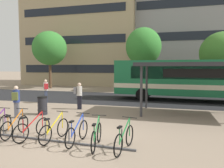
% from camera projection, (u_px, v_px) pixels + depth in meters
% --- Properties ---
extents(ground, '(200.00, 200.00, 0.00)m').
position_uv_depth(ground, '(76.00, 139.00, 7.99)').
color(ground, gray).
extents(bus_lane_asphalt, '(80.00, 7.20, 0.01)m').
position_uv_depth(bus_lane_asphalt, '(128.00, 99.00, 18.19)').
color(bus_lane_asphalt, '#232326').
rests_on(bus_lane_asphalt, ground).
extents(city_bus, '(12.13, 3.15, 3.20)m').
position_uv_depth(city_bus, '(191.00, 78.00, 16.78)').
color(city_bus, '#196B3D').
rests_on(city_bus, ground).
extents(bike_rack, '(8.57, 0.49, 0.70)m').
position_uv_depth(bike_rack, '(24.00, 136.00, 8.07)').
color(bike_rack, '#47474C').
rests_on(bike_rack, ground).
extents(parked_bicycle_orange_4, '(0.52, 1.72, 0.99)m').
position_uv_depth(parked_bicycle_orange_4, '(15.00, 126.00, 8.30)').
color(parked_bicycle_orange_4, black).
rests_on(parked_bicycle_orange_4, ground).
extents(parked_bicycle_red_5, '(0.61, 1.68, 0.99)m').
position_uv_depth(parked_bicycle_red_5, '(32.00, 129.00, 7.95)').
color(parked_bicycle_red_5, black).
rests_on(parked_bicycle_red_5, ground).
extents(parked_bicycle_yellow_6, '(0.52, 1.72, 0.99)m').
position_uv_depth(parked_bicycle_yellow_6, '(55.00, 130.00, 7.77)').
color(parked_bicycle_yellow_6, black).
rests_on(parked_bicycle_yellow_6, ground).
extents(parked_bicycle_blue_7, '(0.52, 1.72, 0.99)m').
position_uv_depth(parked_bicycle_blue_7, '(77.00, 133.00, 7.48)').
color(parked_bicycle_blue_7, black).
rests_on(parked_bicycle_blue_7, ground).
extents(parked_bicycle_green_8, '(0.52, 1.71, 0.99)m').
position_uv_depth(parked_bicycle_green_8, '(97.00, 136.00, 7.12)').
color(parked_bicycle_green_8, black).
rests_on(parked_bicycle_green_8, ground).
extents(parked_bicycle_green_9, '(0.52, 1.71, 0.99)m').
position_uv_depth(parked_bicycle_green_9, '(124.00, 139.00, 6.81)').
color(parked_bicycle_green_9, black).
rests_on(parked_bicycle_green_9, ground).
extents(transit_shelter, '(7.10, 3.43, 2.92)m').
position_uv_depth(transit_shelter, '(202.00, 66.00, 11.71)').
color(transit_shelter, '#38383D').
rests_on(transit_shelter, ground).
extents(commuter_red_pack_0, '(0.57, 0.60, 1.75)m').
position_uv_depth(commuter_red_pack_0, '(46.00, 89.00, 15.99)').
color(commuter_red_pack_0, '#2D3851').
rests_on(commuter_red_pack_0, ground).
extents(commuter_olive_pack_1, '(0.50, 0.60, 1.69)m').
position_uv_depth(commuter_olive_pack_1, '(16.00, 100.00, 11.21)').
color(commuter_olive_pack_1, '#565660').
rests_on(commuter_olive_pack_1, ground).
extents(commuter_grey_pack_2, '(0.59, 0.45, 1.68)m').
position_uv_depth(commuter_grey_pack_2, '(79.00, 94.00, 13.55)').
color(commuter_grey_pack_2, black).
rests_on(commuter_grey_pack_2, ground).
extents(trash_bin, '(0.55, 0.55, 1.03)m').
position_uv_depth(trash_bin, '(43.00, 105.00, 12.07)').
color(trash_bin, '#232328').
rests_on(trash_bin, ground).
extents(street_tree_0, '(4.41, 4.41, 6.17)m').
position_uv_depth(street_tree_0, '(223.00, 53.00, 21.29)').
color(street_tree_0, brown).
rests_on(street_tree_0, ground).
extents(street_tree_1, '(3.90, 3.90, 7.01)m').
position_uv_depth(street_tree_1, '(143.00, 47.00, 23.64)').
color(street_tree_1, brown).
rests_on(street_tree_1, ground).
extents(street_tree_2, '(4.20, 4.20, 7.09)m').
position_uv_depth(street_tree_2, '(50.00, 48.00, 26.57)').
color(street_tree_2, brown).
rests_on(street_tree_2, ground).
extents(building_left_wing, '(17.22, 11.35, 20.19)m').
position_uv_depth(building_left_wing, '(87.00, 22.00, 35.11)').
color(building_left_wing, tan).
rests_on(building_left_wing, ground).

